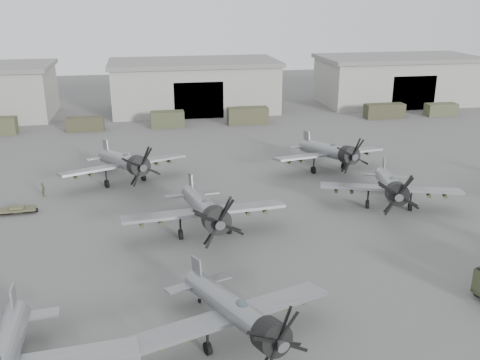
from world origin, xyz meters
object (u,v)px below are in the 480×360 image
object	(u,v)px
aircraft_mid_2	(391,186)
aircraft_far_0	(125,162)
ground_crew	(43,189)
aircraft_near_1	(237,312)
aircraft_far_1	(330,152)
aircraft_mid_1	(205,209)

from	to	relation	value
aircraft_mid_2	aircraft_far_0	xyz separation A→B (m)	(-24.86, 11.89, 0.10)
aircraft_mid_2	aircraft_far_0	world-z (taller)	aircraft_far_0
aircraft_far_0	ground_crew	bearing A→B (deg)	173.80
aircraft_mid_2	aircraft_far_0	size ratio (longest dim) A/B	0.97
aircraft_near_1	aircraft_far_0	distance (m)	30.64
aircraft_far_1	ground_crew	size ratio (longest dim) A/B	8.73
aircraft_far_1	ground_crew	world-z (taller)	aircraft_far_1
aircraft_far_1	aircraft_mid_2	bearing A→B (deg)	-91.88
aircraft_near_1	ground_crew	size ratio (longest dim) A/B	7.97
aircraft_near_1	aircraft_far_1	distance (m)	34.13
aircraft_mid_2	ground_crew	xyz separation A→B (m)	(-33.05, 9.67, -1.64)
aircraft_near_1	aircraft_mid_2	bearing A→B (deg)	26.25
aircraft_far_1	aircraft_mid_1	bearing A→B (deg)	-147.53
aircraft_far_1	ground_crew	xyz separation A→B (m)	(-31.35, -2.38, -1.65)
aircraft_near_1	aircraft_mid_1	xyz separation A→B (m)	(-0.02, 15.14, 0.30)
aircraft_mid_2	aircraft_far_0	bearing A→B (deg)	172.85
ground_crew	aircraft_near_1	bearing A→B (deg)	-169.47
aircraft_mid_1	ground_crew	size ratio (longest dim) A/B	9.13
aircraft_far_0	ground_crew	distance (m)	8.66
aircraft_near_1	aircraft_far_0	bearing A→B (deg)	84.27
aircraft_far_1	ground_crew	bearing A→B (deg)	174.40
aircraft_mid_1	aircraft_mid_2	world-z (taller)	aircraft_mid_1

